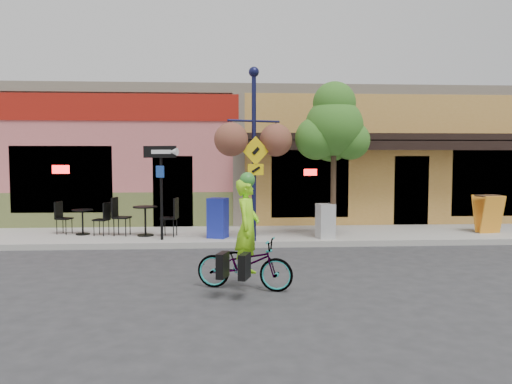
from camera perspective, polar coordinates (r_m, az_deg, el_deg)
ground at (r=12.11m, az=3.30°, el=-6.78°), size 90.00×90.00×0.00m
sidewalk at (r=14.05m, az=2.30°, el=-4.96°), size 24.00×3.00×0.15m
curb at (r=12.63m, az=2.99°, el=-5.98°), size 24.00×0.12×0.15m
building at (r=19.36m, az=0.62°, el=3.96°), size 18.20×8.20×4.50m
bicycle at (r=8.60m, az=-1.32°, el=-8.20°), size 1.79×1.08×0.89m
cyclist_rider at (r=8.53m, az=-0.98°, el=-5.69°), size 0.56×0.69×1.65m
lamp_post at (r=12.48m, az=-0.24°, el=4.29°), size 1.49×0.97×4.35m
one_way_sign at (r=12.91m, az=-10.75°, el=-0.13°), size 0.93×0.51×2.40m
cafe_set_left at (r=14.40m, az=-19.21°, el=-2.84°), size 1.66×1.16×0.90m
cafe_set_right at (r=13.71m, az=-12.54°, el=-2.76°), size 1.86×1.15×1.04m
newspaper_box_blue at (r=13.12m, az=-4.39°, el=-2.97°), size 0.59×0.56×1.05m
newspaper_box_grey at (r=13.15m, az=7.94°, el=-3.29°), size 0.49×0.46×0.90m
street_tree at (r=13.01m, az=8.87°, el=3.66°), size 1.98×1.98×4.09m
sandwich_board at (r=15.24m, az=25.43°, el=-2.34°), size 0.71×0.57×1.07m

